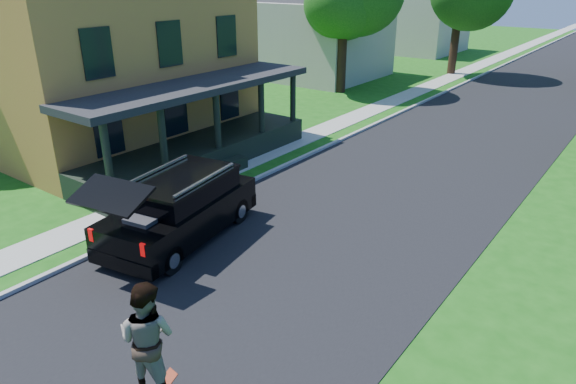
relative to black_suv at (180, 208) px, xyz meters
The scene contains 10 objects.
ground 3.41m from the black_suv, 27.17° to the right, with size 140.00×140.00×0.00m, color #165410.
street 18.75m from the black_suv, 81.04° to the left, with size 8.00×120.00×0.02m, color black.
curb 18.56m from the black_suv, 93.50° to the left, with size 0.15×120.00×0.12m, color #9D9D98.
sidewalk 18.72m from the black_suv, 98.25° to the left, with size 1.30×120.00×0.03m, color gray.
front_walk 8.03m from the black_suv, 145.63° to the left, with size 6.50×1.20×0.03m, color gray.
main_house 11.57m from the black_suv, 155.54° to the left, with size 15.56×15.56×10.10m.
neighbor_house_mid 25.08m from the black_suv, 115.19° to the left, with size 12.78×12.78×8.30m.
neighbor_house_far 40.06m from the black_suv, 105.37° to the left, with size 12.78×12.78×8.30m.
black_suv is the anchor object (origin of this frame).
skateboarder 6.27m from the black_suv, 46.18° to the right, with size 1.13×1.00×1.95m.
Camera 1 is at (6.94, -6.81, 6.76)m, focal length 32.00 mm.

